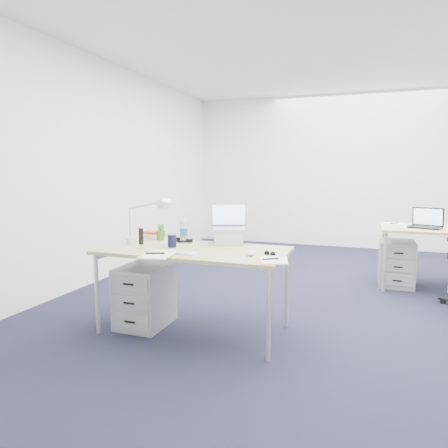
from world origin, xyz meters
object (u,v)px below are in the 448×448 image
(can_koozie, at_px, (172,240))
(water_bottle, at_px, (184,229))
(headphones, at_px, (184,240))
(bear_figurine, at_px, (161,232))
(drawer_pedestal_near, at_px, (145,295))
(wireless_keyboard, at_px, (182,252))
(drawer_pedestal_far, at_px, (396,263))
(sunglasses, at_px, (270,254))
(desk_lamp, at_px, (143,220))
(computer_mouse, at_px, (251,253))
(book_stack, at_px, (152,235))
(cordless_phone, at_px, (141,236))
(silver_laptop, at_px, (229,224))
(desk_near, at_px, (194,254))
(dark_laptop, at_px, (426,217))

(can_koozie, relative_size, water_bottle, 0.54)
(headphones, height_order, bear_figurine, bear_figurine)
(drawer_pedestal_near, height_order, wireless_keyboard, wireless_keyboard)
(drawer_pedestal_far, bearing_deg, sunglasses, -116.37)
(headphones, relative_size, desk_lamp, 0.45)
(computer_mouse, height_order, headphones, computer_mouse)
(desk_lamp, bearing_deg, water_bottle, 71.09)
(water_bottle, relative_size, book_stack, 1.36)
(wireless_keyboard, distance_m, cordless_phone, 0.59)
(book_stack, bearing_deg, computer_mouse, -21.10)
(water_bottle, xyz_separation_m, bear_figurine, (-0.24, -0.00, -0.04))
(can_koozie, bearing_deg, headphones, 95.29)
(computer_mouse, xyz_separation_m, bear_figurine, (-1.03, 0.41, 0.06))
(cordless_phone, distance_m, desk_lamp, 0.16)
(silver_laptop, xyz_separation_m, desk_lamp, (-0.71, -0.32, 0.05))
(desk_near, xyz_separation_m, drawer_pedestal_far, (1.77, 2.15, -0.41))
(drawer_pedestal_far, bearing_deg, drawer_pedestal_near, -135.71)
(water_bottle, height_order, book_stack, water_bottle)
(book_stack, xyz_separation_m, cordless_phone, (0.06, -0.30, 0.04))
(desk_lamp, bearing_deg, can_koozie, 20.84)
(water_bottle, relative_size, bear_figurine, 1.44)
(silver_laptop, height_order, desk_lamp, desk_lamp)
(bear_figurine, relative_size, dark_laptop, 0.47)
(drawer_pedestal_near, relative_size, computer_mouse, 5.23)
(drawer_pedestal_far, distance_m, bear_figurine, 2.95)
(headphones, distance_m, cordless_phone, 0.41)
(drawer_pedestal_far, height_order, wireless_keyboard, wireless_keyboard)
(headphones, height_order, desk_lamp, desk_lamp)
(silver_laptop, distance_m, can_koozie, 0.55)
(drawer_pedestal_near, xyz_separation_m, sunglasses, (1.15, -0.01, 0.47))
(cordless_phone, bearing_deg, drawer_pedestal_near, -23.01)
(water_bottle, relative_size, sunglasses, 2.37)
(book_stack, bearing_deg, drawer_pedestal_near, -70.38)
(desk_near, bearing_deg, silver_laptop, 60.26)
(drawer_pedestal_far, height_order, cordless_phone, cordless_phone)
(drawer_pedestal_near, bearing_deg, cordless_phone, 134.24)
(drawer_pedestal_far, height_order, water_bottle, water_bottle)
(bear_figurine, xyz_separation_m, sunglasses, (1.17, -0.35, -0.07))
(can_koozie, distance_m, sunglasses, 0.89)
(computer_mouse, relative_size, sunglasses, 1.07)
(drawer_pedestal_near, height_order, bear_figurine, bear_figurine)
(headphones, relative_size, can_koozie, 1.63)
(drawer_pedestal_near, distance_m, desk_lamp, 0.69)
(can_koozie, xyz_separation_m, cordless_phone, (-0.33, 0.03, 0.01))
(drawer_pedestal_far, xyz_separation_m, sunglasses, (-1.09, -2.19, 0.47))
(dark_laptop, bearing_deg, drawer_pedestal_far, -171.25)
(headphones, height_order, cordless_phone, cordless_phone)
(sunglasses, bearing_deg, book_stack, 179.06)
(book_stack, height_order, sunglasses, book_stack)
(silver_laptop, bearing_deg, can_koozie, -159.29)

